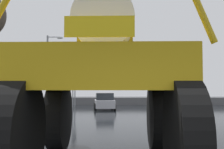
{
  "coord_description": "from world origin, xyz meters",
  "views": [
    {
      "loc": [
        -0.29,
        -2.01,
        1.78
      ],
      "look_at": [
        -0.49,
        7.09,
        2.29
      ],
      "focal_mm": 44.79,
      "sensor_mm": 36.0,
      "label": 1
    }
  ],
  "objects_px": {
    "sedan_ahead": "(104,102)",
    "oversize_sprayer": "(105,81)",
    "streetlight_far_left": "(48,68)",
    "traffic_signal_far_left": "(75,82)",
    "traffic_signal_far_right": "(73,80)"
  },
  "relations": [
    {
      "from": "sedan_ahead",
      "to": "traffic_signal_far_left",
      "type": "bearing_deg",
      "value": 42.53
    },
    {
      "from": "traffic_signal_far_left",
      "to": "streetlight_far_left",
      "type": "height_order",
      "value": "streetlight_far_left"
    },
    {
      "from": "oversize_sprayer",
      "to": "traffic_signal_far_right",
      "type": "xyz_separation_m",
      "value": [
        -4.34,
        22.06,
        0.82
      ]
    },
    {
      "from": "traffic_signal_far_left",
      "to": "streetlight_far_left",
      "type": "distance_m",
      "value": 3.15
    },
    {
      "from": "oversize_sprayer",
      "to": "sedan_ahead",
      "type": "bearing_deg",
      "value": 3.1
    },
    {
      "from": "sedan_ahead",
      "to": "traffic_signal_far_left",
      "type": "distance_m",
      "value": 4.62
    },
    {
      "from": "oversize_sprayer",
      "to": "traffic_signal_far_left",
      "type": "bearing_deg",
      "value": 10.8
    },
    {
      "from": "sedan_ahead",
      "to": "oversize_sprayer",
      "type": "bearing_deg",
      "value": 176.7
    },
    {
      "from": "traffic_signal_far_left",
      "to": "traffic_signal_far_right",
      "type": "relative_size",
      "value": 0.93
    },
    {
      "from": "oversize_sprayer",
      "to": "streetlight_far_left",
      "type": "relative_size",
      "value": 0.75
    },
    {
      "from": "oversize_sprayer",
      "to": "streetlight_far_left",
      "type": "bearing_deg",
      "value": 17.9
    },
    {
      "from": "traffic_signal_far_left",
      "to": "streetlight_far_left",
      "type": "bearing_deg",
      "value": -151.4
    },
    {
      "from": "traffic_signal_far_right",
      "to": "traffic_signal_far_left",
      "type": "bearing_deg",
      "value": 1.06
    },
    {
      "from": "traffic_signal_far_left",
      "to": "sedan_ahead",
      "type": "bearing_deg",
      "value": -41.29
    },
    {
      "from": "oversize_sprayer",
      "to": "sedan_ahead",
      "type": "relative_size",
      "value": 1.27
    }
  ]
}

